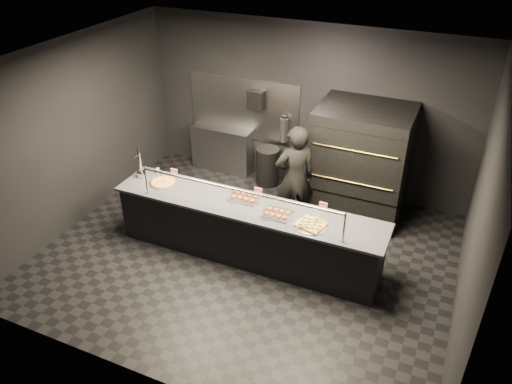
% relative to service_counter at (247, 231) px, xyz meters
% --- Properties ---
extents(room, '(6.04, 6.00, 3.00)m').
position_rel_service_counter_xyz_m(room, '(-0.02, 0.05, 1.03)').
color(room, black).
rests_on(room, ground).
extents(service_counter, '(4.10, 0.78, 1.37)m').
position_rel_service_counter_xyz_m(service_counter, '(0.00, 0.00, 0.00)').
color(service_counter, black).
rests_on(service_counter, ground).
extents(pizza_oven, '(1.50, 1.23, 1.91)m').
position_rel_service_counter_xyz_m(pizza_oven, '(1.20, 1.90, 0.50)').
color(pizza_oven, black).
rests_on(pizza_oven, ground).
extents(prep_shelf, '(1.20, 0.35, 0.90)m').
position_rel_service_counter_xyz_m(prep_shelf, '(-1.60, 2.32, -0.01)').
color(prep_shelf, '#99999E').
rests_on(prep_shelf, ground).
extents(towel_dispenser, '(0.30, 0.20, 0.35)m').
position_rel_service_counter_xyz_m(towel_dispenser, '(-0.90, 2.39, 1.09)').
color(towel_dispenser, black).
rests_on(towel_dispenser, room).
extents(fire_extinguisher, '(0.14, 0.14, 0.51)m').
position_rel_service_counter_xyz_m(fire_extinguisher, '(-0.35, 2.40, 0.60)').
color(fire_extinguisher, '#B2B2B7').
rests_on(fire_extinguisher, room).
extents(beer_tap, '(0.15, 0.21, 0.57)m').
position_rel_service_counter_xyz_m(beer_tap, '(-1.87, 0.08, 0.62)').
color(beer_tap, silver).
rests_on(beer_tap, service_counter).
extents(round_pizza, '(0.43, 0.43, 0.03)m').
position_rel_service_counter_xyz_m(round_pizza, '(-1.45, 0.04, 0.47)').
color(round_pizza, silver).
rests_on(round_pizza, service_counter).
extents(slider_tray_a, '(0.50, 0.43, 0.07)m').
position_rel_service_counter_xyz_m(slider_tray_a, '(-0.10, 0.15, 0.48)').
color(slider_tray_a, silver).
rests_on(slider_tray_a, service_counter).
extents(slider_tray_b, '(0.47, 0.41, 0.06)m').
position_rel_service_counter_xyz_m(slider_tray_b, '(0.50, -0.07, 0.48)').
color(slider_tray_b, silver).
rests_on(slider_tray_b, service_counter).
extents(square_pizza, '(0.45, 0.45, 0.05)m').
position_rel_service_counter_xyz_m(square_pizza, '(1.01, -0.13, 0.47)').
color(square_pizza, silver).
rests_on(square_pizza, service_counter).
extents(condiment_jar, '(0.14, 0.05, 0.09)m').
position_rel_service_counter_xyz_m(condiment_jar, '(-1.67, 0.28, 0.50)').
color(condiment_jar, silver).
rests_on(condiment_jar, service_counter).
extents(tent_cards, '(2.56, 0.04, 0.15)m').
position_rel_service_counter_xyz_m(tent_cards, '(-0.09, 0.28, 0.53)').
color(tent_cards, white).
rests_on(tent_cards, service_counter).
extents(trash_bin, '(0.43, 0.43, 0.72)m').
position_rel_service_counter_xyz_m(trash_bin, '(-0.57, 2.17, -0.10)').
color(trash_bin, black).
rests_on(trash_bin, ground).
extents(worker, '(0.78, 0.73, 1.79)m').
position_rel_service_counter_xyz_m(worker, '(0.35, 1.07, 0.43)').
color(worker, black).
rests_on(worker, ground).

